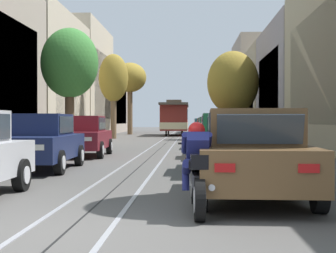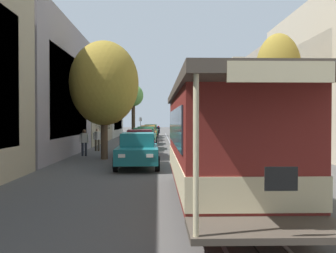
{
  "view_description": "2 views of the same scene",
  "coord_description": "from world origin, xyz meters",
  "px_view_note": "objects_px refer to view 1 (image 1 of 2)",
  "views": [
    {
      "loc": [
        1.56,
        -5.97,
        1.38
      ],
      "look_at": [
        0.51,
        16.88,
        1.13
      ],
      "focal_mm": 54.16,
      "sensor_mm": 36.0,
      "label": 1
    },
    {
      "loc": [
        1.65,
        51.57,
        2.18
      ],
      "look_at": [
        0.67,
        15.33,
        1.51
      ],
      "focal_mm": 38.55,
      "sensor_mm": 36.0,
      "label": 2
    }
  ],
  "objects_px": {
    "parked_car_teal_far_right": "(204,128)",
    "parked_car_green_fourth_right": "(215,133)",
    "parked_car_navy_second_left": "(39,142)",
    "parked_car_green_second_right": "(230,142)",
    "street_tree_kerb_left_mid": "(113,79)",
    "pedestrian_on_right_pavement": "(256,128)",
    "cable_car_trolley": "(175,118)",
    "street_tree_kerb_left_fourth": "(130,79)",
    "street_tree_kerb_right_second": "(233,83)",
    "pedestrian_on_left_pavement": "(260,129)",
    "parked_car_maroon_sixth_right": "(208,129)",
    "motorcycle_with_rider": "(197,170)",
    "parked_car_maroon_mid_left": "(83,136)",
    "parked_car_brown_near_right": "(252,154)",
    "parked_car_orange_mid_right": "(222,136)",
    "street_tree_kerb_left_second": "(70,64)",
    "parked_car_green_fifth_right": "(211,130)"
  },
  "relations": [
    {
      "from": "parked_car_maroon_mid_left",
      "to": "street_tree_kerb_left_fourth",
      "type": "xyz_separation_m",
      "value": [
        -1.99,
        31.75,
        4.9
      ]
    },
    {
      "from": "parked_car_teal_far_right",
      "to": "street_tree_kerb_left_mid",
      "type": "distance_m",
      "value": 8.25
    },
    {
      "from": "parked_car_green_second_right",
      "to": "street_tree_kerb_right_second",
      "type": "bearing_deg",
      "value": 85.1
    },
    {
      "from": "parked_car_maroon_sixth_right",
      "to": "parked_car_teal_far_right",
      "type": "xyz_separation_m",
      "value": [
        -0.18,
        5.32,
        0.0
      ]
    },
    {
      "from": "street_tree_kerb_left_mid",
      "to": "motorcycle_with_rider",
      "type": "relative_size",
      "value": 3.32
    },
    {
      "from": "parked_car_green_fourth_right",
      "to": "parked_car_maroon_mid_left",
      "type": "bearing_deg",
      "value": -133.84
    },
    {
      "from": "parked_car_brown_near_right",
      "to": "parked_car_green_fourth_right",
      "type": "distance_m",
      "value": 16.34
    },
    {
      "from": "pedestrian_on_left_pavement",
      "to": "street_tree_kerb_left_fourth",
      "type": "bearing_deg",
      "value": 118.95
    },
    {
      "from": "street_tree_kerb_left_fourth",
      "to": "pedestrian_on_right_pavement",
      "type": "height_order",
      "value": "street_tree_kerb_left_fourth"
    },
    {
      "from": "street_tree_kerb_left_mid",
      "to": "parked_car_orange_mid_right",
      "type": "bearing_deg",
      "value": -70.03
    },
    {
      "from": "parked_car_green_fourth_right",
      "to": "pedestrian_on_right_pavement",
      "type": "height_order",
      "value": "pedestrian_on_right_pavement"
    },
    {
      "from": "parked_car_navy_second_left",
      "to": "parked_car_brown_near_right",
      "type": "height_order",
      "value": "same"
    },
    {
      "from": "parked_car_orange_mid_right",
      "to": "street_tree_kerb_right_second",
      "type": "bearing_deg",
      "value": 83.99
    },
    {
      "from": "parked_car_maroon_sixth_right",
      "to": "motorcycle_with_rider",
      "type": "height_order",
      "value": "parked_car_maroon_sixth_right"
    },
    {
      "from": "pedestrian_on_right_pavement",
      "to": "cable_car_trolley",
      "type": "bearing_deg",
      "value": 116.42
    },
    {
      "from": "street_tree_kerb_left_mid",
      "to": "street_tree_kerb_right_second",
      "type": "height_order",
      "value": "street_tree_kerb_left_mid"
    },
    {
      "from": "parked_car_green_second_right",
      "to": "pedestrian_on_right_pavement",
      "type": "bearing_deg",
      "value": 80.83
    },
    {
      "from": "parked_car_maroon_mid_left",
      "to": "cable_car_trolley",
      "type": "bearing_deg",
      "value": 84.57
    },
    {
      "from": "pedestrian_on_left_pavement",
      "to": "parked_car_brown_near_right",
      "type": "bearing_deg",
      "value": -98.08
    },
    {
      "from": "parked_car_maroon_mid_left",
      "to": "parked_car_green_second_right",
      "type": "relative_size",
      "value": 1.01
    },
    {
      "from": "parked_car_green_fourth_right",
      "to": "parked_car_teal_far_right",
      "type": "bearing_deg",
      "value": 90.49
    },
    {
      "from": "parked_car_teal_far_right",
      "to": "pedestrian_on_left_pavement",
      "type": "relative_size",
      "value": 2.76
    },
    {
      "from": "parked_car_maroon_sixth_right",
      "to": "pedestrian_on_left_pavement",
      "type": "height_order",
      "value": "pedestrian_on_left_pavement"
    },
    {
      "from": "parked_car_green_fourth_right",
      "to": "street_tree_kerb_left_second",
      "type": "xyz_separation_m",
      "value": [
        -7.39,
        0.36,
        3.48
      ]
    },
    {
      "from": "street_tree_kerb_left_second",
      "to": "motorcycle_with_rider",
      "type": "height_order",
      "value": "street_tree_kerb_left_second"
    },
    {
      "from": "parked_car_navy_second_left",
      "to": "parked_car_green_second_right",
      "type": "height_order",
      "value": "same"
    },
    {
      "from": "parked_car_green_second_right",
      "to": "parked_car_maroon_sixth_right",
      "type": "bearing_deg",
      "value": 89.59
    },
    {
      "from": "parked_car_green_fourth_right",
      "to": "pedestrian_on_right_pavement",
      "type": "bearing_deg",
      "value": 71.86
    },
    {
      "from": "parked_car_navy_second_left",
      "to": "street_tree_kerb_left_fourth",
      "type": "height_order",
      "value": "street_tree_kerb_left_fourth"
    },
    {
      "from": "parked_car_navy_second_left",
      "to": "street_tree_kerb_left_mid",
      "type": "relative_size",
      "value": 0.67
    },
    {
      "from": "parked_car_maroon_mid_left",
      "to": "parked_car_maroon_sixth_right",
      "type": "relative_size",
      "value": 1.0
    },
    {
      "from": "parked_car_green_fourth_right",
      "to": "parked_car_maroon_sixth_right",
      "type": "relative_size",
      "value": 0.99
    },
    {
      "from": "parked_car_maroon_mid_left",
      "to": "parked_car_green_second_right",
      "type": "xyz_separation_m",
      "value": [
        5.31,
        -5.72,
        0.0
      ]
    },
    {
      "from": "parked_car_maroon_mid_left",
      "to": "cable_car_trolley",
      "type": "distance_m",
      "value": 28.48
    },
    {
      "from": "motorcycle_with_rider",
      "to": "parked_car_brown_near_right",
      "type": "bearing_deg",
      "value": 53.64
    },
    {
      "from": "parked_car_maroon_mid_left",
      "to": "street_tree_kerb_left_mid",
      "type": "height_order",
      "value": "street_tree_kerb_left_mid"
    },
    {
      "from": "parked_car_navy_second_left",
      "to": "parked_car_teal_far_right",
      "type": "distance_m",
      "value": 27.41
    },
    {
      "from": "parked_car_green_fourth_right",
      "to": "motorcycle_with_rider",
      "type": "height_order",
      "value": "parked_car_green_fourth_right"
    },
    {
      "from": "parked_car_teal_far_right",
      "to": "street_tree_kerb_left_mid",
      "type": "relative_size",
      "value": 0.66
    },
    {
      "from": "parked_car_maroon_mid_left",
      "to": "parked_car_teal_far_right",
      "type": "distance_m",
      "value": 21.98
    },
    {
      "from": "parked_car_orange_mid_right",
      "to": "motorcycle_with_rider",
      "type": "bearing_deg",
      "value": -95.24
    },
    {
      "from": "parked_car_green_second_right",
      "to": "parked_car_navy_second_left",
      "type": "bearing_deg",
      "value": 178.12
    },
    {
      "from": "parked_car_maroon_sixth_right",
      "to": "motorcycle_with_rider",
      "type": "xyz_separation_m",
      "value": [
        -1.12,
        -28.04,
        -0.15
      ]
    },
    {
      "from": "street_tree_kerb_left_mid",
      "to": "parked_car_maroon_sixth_right",
      "type": "bearing_deg",
      "value": -26.06
    },
    {
      "from": "parked_car_orange_mid_right",
      "to": "street_tree_kerb_left_second",
      "type": "relative_size",
      "value": 0.71
    },
    {
      "from": "street_tree_kerb_right_second",
      "to": "pedestrian_on_right_pavement",
      "type": "bearing_deg",
      "value": -51.37
    },
    {
      "from": "parked_car_teal_far_right",
      "to": "street_tree_kerb_right_second",
      "type": "xyz_separation_m",
      "value": [
        2.04,
        -3.46,
        3.39
      ]
    },
    {
      "from": "parked_car_green_fifth_right",
      "to": "pedestrian_on_left_pavement",
      "type": "height_order",
      "value": "pedestrian_on_left_pavement"
    },
    {
      "from": "parked_car_maroon_mid_left",
      "to": "parked_car_green_second_right",
      "type": "bearing_deg",
      "value": -47.16
    },
    {
      "from": "parked_car_teal_far_right",
      "to": "parked_car_green_fourth_right",
      "type": "bearing_deg",
      "value": -89.51
    }
  ]
}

